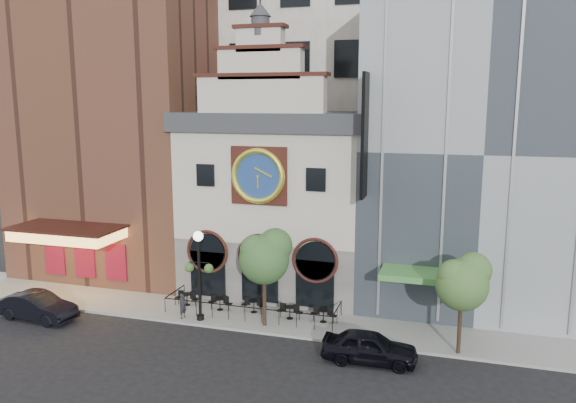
{
  "coord_description": "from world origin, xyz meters",
  "views": [
    {
      "loc": [
        11.5,
        -28.32,
        13.09
      ],
      "look_at": [
        1.24,
        6.0,
        6.64
      ],
      "focal_mm": 35.0,
      "sensor_mm": 36.0,
      "label": 1
    }
  ],
  "objects_px": {
    "bistro_1": "(220,303)",
    "pedestrian": "(183,306)",
    "bistro_3": "(290,311)",
    "car_right": "(370,347)",
    "tree_left": "(265,255)",
    "tree_right": "(463,280)",
    "bistro_4": "(323,315)",
    "car_left": "(38,306)",
    "lamppost": "(199,266)",
    "bistro_0": "(187,298)",
    "bistro_2": "(254,305)"
  },
  "relations": [
    {
      "from": "bistro_3",
      "to": "tree_left",
      "type": "distance_m",
      "value": 4.14
    },
    {
      "from": "bistro_2",
      "to": "lamppost",
      "type": "bearing_deg",
      "value": -142.83
    },
    {
      "from": "pedestrian",
      "to": "bistro_1",
      "type": "bearing_deg",
      "value": -27.36
    },
    {
      "from": "bistro_1",
      "to": "bistro_2",
      "type": "distance_m",
      "value": 2.19
    },
    {
      "from": "bistro_4",
      "to": "car_right",
      "type": "xyz_separation_m",
      "value": [
        3.34,
        -4.08,
        0.21
      ]
    },
    {
      "from": "bistro_3",
      "to": "tree_right",
      "type": "relative_size",
      "value": 0.29
    },
    {
      "from": "bistro_1",
      "to": "car_right",
      "type": "distance_m",
      "value": 10.83
    },
    {
      "from": "bistro_3",
      "to": "tree_right",
      "type": "distance_m",
      "value": 10.55
    },
    {
      "from": "car_right",
      "to": "bistro_2",
      "type": "bearing_deg",
      "value": 59.35
    },
    {
      "from": "bistro_2",
      "to": "car_right",
      "type": "height_order",
      "value": "car_right"
    },
    {
      "from": "lamppost",
      "to": "tree_left",
      "type": "bearing_deg",
      "value": -4.09
    },
    {
      "from": "bistro_2",
      "to": "bistro_3",
      "type": "height_order",
      "value": "same"
    },
    {
      "from": "bistro_1",
      "to": "tree_left",
      "type": "bearing_deg",
      "value": -22.54
    },
    {
      "from": "bistro_0",
      "to": "bistro_2",
      "type": "relative_size",
      "value": 1.0
    },
    {
      "from": "car_right",
      "to": "tree_left",
      "type": "height_order",
      "value": "tree_left"
    },
    {
      "from": "car_left",
      "to": "pedestrian",
      "type": "distance_m",
      "value": 8.85
    },
    {
      "from": "bistro_0",
      "to": "bistro_3",
      "type": "distance_m",
      "value": 6.97
    },
    {
      "from": "bistro_2",
      "to": "bistro_3",
      "type": "bearing_deg",
      "value": -8.36
    },
    {
      "from": "bistro_0",
      "to": "car_right",
      "type": "height_order",
      "value": "car_right"
    },
    {
      "from": "car_right",
      "to": "tree_right",
      "type": "xyz_separation_m",
      "value": [
        4.37,
        2.08,
        3.26
      ]
    },
    {
      "from": "bistro_1",
      "to": "pedestrian",
      "type": "height_order",
      "value": "pedestrian"
    },
    {
      "from": "car_left",
      "to": "tree_right",
      "type": "xyz_separation_m",
      "value": [
        24.5,
        2.18,
        3.26
      ]
    },
    {
      "from": "bistro_3",
      "to": "bistro_4",
      "type": "distance_m",
      "value": 2.06
    },
    {
      "from": "bistro_0",
      "to": "bistro_3",
      "type": "xyz_separation_m",
      "value": [
        6.97,
        -0.3,
        0.0
      ]
    },
    {
      "from": "bistro_4",
      "to": "tree_left",
      "type": "xyz_separation_m",
      "value": [
        -3.13,
        -1.41,
        3.77
      ]
    },
    {
      "from": "bistro_3",
      "to": "tree_left",
      "type": "height_order",
      "value": "tree_left"
    },
    {
      "from": "car_right",
      "to": "bistro_4",
      "type": "bearing_deg",
      "value": 37.81
    },
    {
      "from": "lamppost",
      "to": "tree_left",
      "type": "height_order",
      "value": "tree_left"
    },
    {
      "from": "bistro_0",
      "to": "bistro_1",
      "type": "bearing_deg",
      "value": -3.97
    },
    {
      "from": "pedestrian",
      "to": "bistro_3",
      "type": "bearing_deg",
      "value": -61.14
    },
    {
      "from": "bistro_0",
      "to": "pedestrian",
      "type": "bearing_deg",
      "value": -69.31
    },
    {
      "from": "bistro_0",
      "to": "car_right",
      "type": "xyz_separation_m",
      "value": [
        12.37,
        -4.3,
        0.21
      ]
    },
    {
      "from": "bistro_3",
      "to": "car_left",
      "type": "bearing_deg",
      "value": -164.4
    },
    {
      "from": "bistro_4",
      "to": "tree_right",
      "type": "height_order",
      "value": "tree_right"
    },
    {
      "from": "bistro_3",
      "to": "bistro_4",
      "type": "xyz_separation_m",
      "value": [
        2.05,
        0.08,
        0.0
      ]
    },
    {
      "from": "car_left",
      "to": "lamppost",
      "type": "height_order",
      "value": "lamppost"
    },
    {
      "from": "bistro_3",
      "to": "bistro_1",
      "type": "bearing_deg",
      "value": 178.35
    },
    {
      "from": "bistro_2",
      "to": "car_left",
      "type": "height_order",
      "value": "car_left"
    },
    {
      "from": "bistro_2",
      "to": "bistro_4",
      "type": "height_order",
      "value": "same"
    },
    {
      "from": "bistro_4",
      "to": "tree_right",
      "type": "relative_size",
      "value": 0.29
    },
    {
      "from": "bistro_2",
      "to": "tree_left",
      "type": "relative_size",
      "value": 0.27
    },
    {
      "from": "car_left",
      "to": "bistro_3",
      "type": "bearing_deg",
      "value": -69.68
    },
    {
      "from": "bistro_3",
      "to": "car_right",
      "type": "height_order",
      "value": "car_right"
    },
    {
      "from": "bistro_4",
      "to": "tree_right",
      "type": "distance_m",
      "value": 8.7
    },
    {
      "from": "bistro_2",
      "to": "tree_right",
      "type": "xyz_separation_m",
      "value": [
        12.2,
        -2.29,
        3.47
      ]
    },
    {
      "from": "car_right",
      "to": "tree_left",
      "type": "bearing_deg",
      "value": 66.05
    },
    {
      "from": "pedestrian",
      "to": "tree_left",
      "type": "bearing_deg",
      "value": -72.29
    },
    {
      "from": "bistro_1",
      "to": "bistro_4",
      "type": "bearing_deg",
      "value": -0.49
    },
    {
      "from": "bistro_3",
      "to": "pedestrian",
      "type": "distance_m",
      "value": 6.45
    },
    {
      "from": "bistro_2",
      "to": "pedestrian",
      "type": "distance_m",
      "value": 4.32
    }
  ]
}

